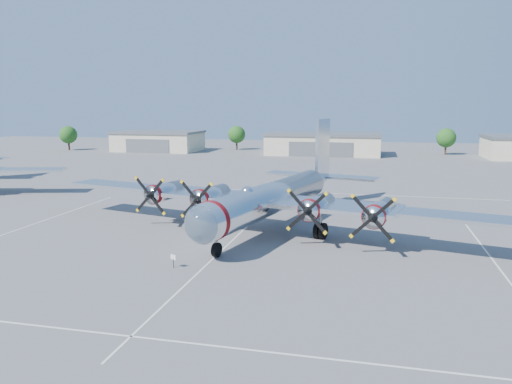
% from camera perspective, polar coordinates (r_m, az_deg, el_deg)
% --- Properties ---
extents(ground, '(260.00, 260.00, 0.00)m').
position_cam_1_polar(ground, '(48.09, -2.01, -4.90)').
color(ground, '#5C5C5F').
rests_on(ground, ground).
extents(parking_lines, '(60.00, 50.08, 0.01)m').
position_cam_1_polar(parking_lines, '(46.46, -2.58, -5.42)').
color(parking_lines, silver).
rests_on(parking_lines, ground).
extents(hangar_west, '(22.60, 14.60, 5.40)m').
position_cam_1_polar(hangar_west, '(139.48, -11.10, 5.77)').
color(hangar_west, '#C1B799').
rests_on(hangar_west, ground).
extents(hangar_center, '(28.60, 14.60, 5.40)m').
position_cam_1_polar(hangar_center, '(127.76, 7.72, 5.50)').
color(hangar_center, '#C1B799').
rests_on(hangar_center, ground).
extents(tree_far_west, '(4.80, 4.80, 6.64)m').
position_cam_1_polar(tree_far_west, '(148.08, -20.66, 6.13)').
color(tree_far_west, '#382619').
rests_on(tree_far_west, ground).
extents(tree_west, '(4.80, 4.80, 6.64)m').
position_cam_1_polar(tree_west, '(140.14, -2.22, 6.58)').
color(tree_west, '#382619').
rests_on(tree_west, ground).
extents(tree_east, '(4.80, 4.80, 6.64)m').
position_cam_1_polar(tree_east, '(134.27, 20.91, 5.80)').
color(tree_east, '#382619').
rests_on(tree_east, ground).
extents(main_bomber_b29, '(54.48, 43.38, 10.62)m').
position_cam_1_polar(main_bomber_b29, '(50.95, 2.15, -4.05)').
color(main_bomber_b29, silver).
rests_on(main_bomber_b29, ground).
extents(info_placard, '(0.51, 0.27, 1.04)m').
position_cam_1_polar(info_placard, '(38.86, -9.44, -7.51)').
color(info_placard, black).
rests_on(info_placard, ground).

